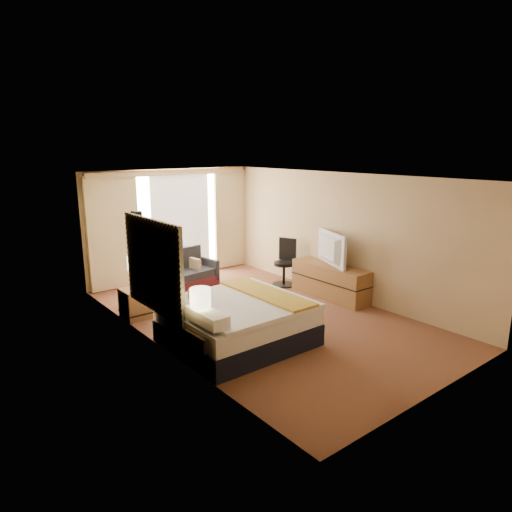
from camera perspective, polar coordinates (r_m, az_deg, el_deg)
floor at (r=8.62m, az=0.81°, el=-7.59°), size 4.20×7.00×0.02m
ceiling at (r=8.06m, az=0.87°, el=9.93°), size 4.20×7.00×0.02m
wall_back at (r=11.13m, az=-10.66°, el=3.95°), size 4.20×0.02×2.60m
wall_front at (r=6.05m, az=22.38°, el=-4.89°), size 4.20×0.02×2.60m
wall_left at (r=7.14m, az=-12.34°, el=-1.44°), size 0.02×7.00×2.60m
wall_right at (r=9.68m, az=10.52°, el=2.55°), size 0.02×7.00×2.60m
headboard at (r=7.34m, az=-12.74°, el=-1.22°), size 0.06×1.85×1.50m
nightstand_left at (r=6.72m, az=-6.04°, el=-11.46°), size 0.45×0.52×0.55m
nightstand_right at (r=8.79m, az=-14.87°, el=-5.72°), size 0.45×0.52×0.55m
media_dresser at (r=9.71m, az=9.23°, el=-3.14°), size 0.50×1.80×0.70m
window at (r=11.21m, az=-9.46°, el=4.18°), size 2.30×0.02×2.30m
curtains at (r=11.01m, az=-10.42°, el=4.43°), size 4.12×0.19×2.56m
bed at (r=7.40m, az=-2.40°, el=-8.18°), size 2.07×1.89×1.01m
loveseat at (r=10.37m, az=-8.95°, el=-2.42°), size 1.47×0.90×0.87m
floor_lamp at (r=9.59m, az=-14.54°, el=2.26°), size 0.23×0.23×1.84m
desk_chair at (r=10.45m, az=3.65°, el=-1.07°), size 0.54×0.54×1.07m
lamp_left at (r=6.46m, az=-6.97°, el=-5.25°), size 0.30×0.30×0.63m
lamp_right at (r=8.56m, az=-14.83°, el=-0.94°), size 0.30×0.30×0.62m
tissue_box at (r=6.47m, az=-5.43°, el=-9.21°), size 0.17×0.17×0.12m
telephone at (r=8.62m, az=-14.12°, el=-3.89°), size 0.23×0.20×0.08m
television at (r=9.56m, az=8.78°, el=0.92°), size 0.59×1.17×0.69m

